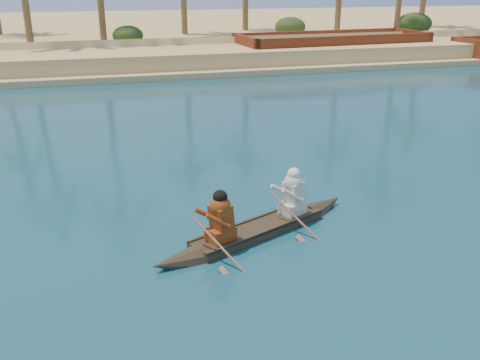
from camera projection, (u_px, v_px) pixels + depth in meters
name	position (u px, v px, depth m)	size (l,w,h in m)	color
sandy_embankment	(194.00, 31.00, 54.53)	(150.00, 51.00, 1.50)	#E4C280
shrub_cluster	(234.00, 40.00, 40.46)	(100.00, 6.00, 2.40)	#1E3212
canoe	(258.00, 222.00, 12.11)	(5.44, 2.94, 1.55)	#382E1E
barge_mid	(332.00, 49.00, 38.13)	(13.88, 5.40, 2.27)	#622A15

